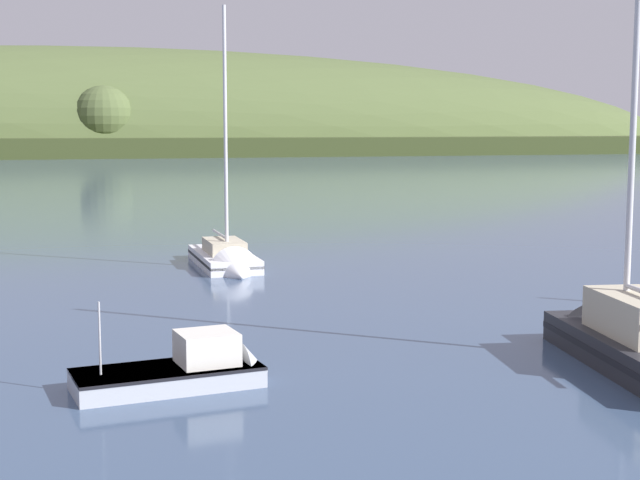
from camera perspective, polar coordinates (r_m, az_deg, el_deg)
The scene contains 4 objects.
far_shoreline_hill at distance 267.27m, azimuth -12.98°, elevation 5.33°, with size 470.47×126.74×59.37m.
sailboat_midwater_white at distance 29.44m, azimuth 18.49°, elevation -6.49°, with size 3.43×9.57×14.75m.
sailboat_far_left at distance 46.32m, azimuth -5.78°, elevation -1.45°, with size 3.17×8.47×14.16m.
fishing_boat_moored at distance 25.67m, azimuth -8.09°, elevation -8.32°, with size 5.71×3.07×3.31m.
Camera 1 is at (-1.16, -4.29, 7.04)m, focal length 51.41 mm.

